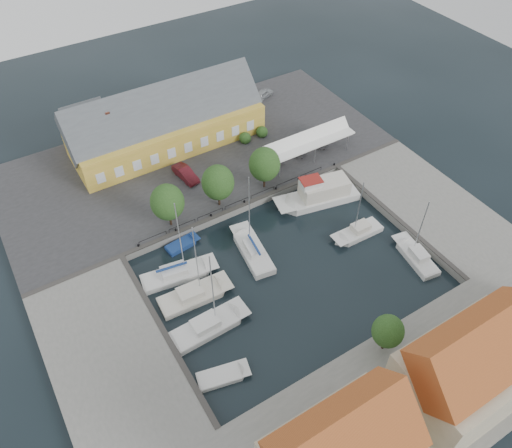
{
  "coord_description": "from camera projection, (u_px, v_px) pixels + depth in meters",
  "views": [
    {
      "loc": [
        -22.98,
        -31.48,
        46.35
      ],
      "look_at": [
        0.0,
        6.0,
        1.5
      ],
      "focal_mm": 35.0,
      "sensor_mm": 36.0,
      "label": 1
    }
  ],
  "objects": [
    {
      "name": "warehouse",
      "position": [
        161.0,
        124.0,
        73.1
      ],
      "size": [
        28.56,
        14.0,
        9.55
      ],
      "color": "gold",
      "rests_on": "north_quay"
    },
    {
      "name": "center_sailboat",
      "position": [
        253.0,
        251.0,
        61.09
      ],
      "size": [
        3.8,
        9.06,
        12.14
      ],
      "color": "silver",
      "rests_on": "ground"
    },
    {
      "name": "east_boat_b",
      "position": [
        358.0,
        233.0,
        63.4
      ],
      "size": [
        7.05,
        2.48,
        9.72
      ],
      "color": "silver",
      "rests_on": "ground"
    },
    {
      "name": "quay_trees",
      "position": [
        218.0,
        183.0,
        63.23
      ],
      "size": [
        18.2,
        4.2,
        6.3
      ],
      "color": "black",
      "rests_on": "north_quay"
    },
    {
      "name": "townhouses",
      "position": [
        452.0,
        387.0,
        42.97
      ],
      "size": [
        36.3,
        8.5,
        12.0
      ],
      "color": "beige",
      "rests_on": "south_bank"
    },
    {
      "name": "west_boat_b",
      "position": [
        194.0,
        296.0,
        56.5
      ],
      "size": [
        8.73,
        3.39,
        11.64
      ],
      "color": "beige",
      "rests_on": "ground"
    },
    {
      "name": "car_silver",
      "position": [
        263.0,
        94.0,
        84.03
      ],
      "size": [
        4.52,
        3.04,
        1.43
      ],
      "primitive_type": "imported",
      "rotation": [
        0.0,
        0.0,
        1.93
      ],
      "color": "#B3B7BC",
      "rests_on": "north_quay"
    },
    {
      "name": "quay_edge_fittings",
      "position": [
        261.0,
        232.0,
        62.37
      ],
      "size": [
        56.0,
        24.72,
        0.4
      ],
      "color": "#383533",
      "rests_on": "north_quay"
    },
    {
      "name": "west_boat_a",
      "position": [
        178.0,
        275.0,
        58.66
      ],
      "size": [
        9.43,
        3.95,
        12.08
      ],
      "color": "silver",
      "rests_on": "ground"
    },
    {
      "name": "north_quay",
      "position": [
        196.0,
        159.0,
        73.66
      ],
      "size": [
        56.0,
        26.0,
        1.0
      ],
      "primitive_type": "cube",
      "color": "#2D2D30",
      "rests_on": "ground"
    },
    {
      "name": "car_red",
      "position": [
        185.0,
        174.0,
        69.27
      ],
      "size": [
        2.29,
        4.96,
        1.58
      ],
      "primitive_type": "imported",
      "rotation": [
        0.0,
        0.0,
        0.13
      ],
      "color": "#51121A",
      "rests_on": "north_quay"
    },
    {
      "name": "east_boat_c",
      "position": [
        416.0,
        257.0,
        60.57
      ],
      "size": [
        3.36,
        7.48,
        9.46
      ],
      "color": "silver",
      "rests_on": "ground"
    },
    {
      "name": "trawler",
      "position": [
        320.0,
        195.0,
        67.32
      ],
      "size": [
        12.09,
        5.72,
        5.0
      ],
      "color": "silver",
      "rests_on": "ground"
    },
    {
      "name": "east_quay",
      "position": [
        427.0,
        204.0,
        66.79
      ],
      "size": [
        12.0,
        24.0,
        1.0
      ],
      "primitive_type": "cube",
      "color": "slate",
      "rests_on": "ground"
    },
    {
      "name": "tent_canopy",
      "position": [
        308.0,
        141.0,
        71.43
      ],
      "size": [
        14.0,
        4.0,
        2.83
      ],
      "color": "white",
      "rests_on": "north_quay"
    },
    {
      "name": "launch_sw",
      "position": [
        222.0,
        377.0,
        49.81
      ],
      "size": [
        5.63,
        3.16,
        0.98
      ],
      "color": "silver",
      "rests_on": "ground"
    },
    {
      "name": "west_quay",
      "position": [
        113.0,
        359.0,
        50.69
      ],
      "size": [
        12.0,
        24.0,
        1.0
      ],
      "primitive_type": "cube",
      "color": "slate",
      "rests_on": "ground"
    },
    {
      "name": "south_bank",
      "position": [
        404.0,
        404.0,
        47.4
      ],
      "size": [
        56.0,
        14.0,
        1.0
      ],
      "primitive_type": "cube",
      "color": "slate",
      "rests_on": "ground"
    },
    {
      "name": "launch_nw",
      "position": [
        182.0,
        245.0,
        62.19
      ],
      "size": [
        4.52,
        2.23,
        0.88
      ],
      "color": "navy",
      "rests_on": "ground"
    },
    {
      "name": "ground",
      "position": [
        282.0,
        263.0,
        60.29
      ],
      "size": [
        140.0,
        140.0,
        0.0
      ],
      "primitive_type": "plane",
      "color": "black",
      "rests_on": "ground"
    },
    {
      "name": "west_boat_c",
      "position": [
        209.0,
        327.0,
        53.69
      ],
      "size": [
        9.01,
        3.12,
        11.93
      ],
      "color": "silver",
      "rests_on": "ground"
    }
  ]
}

